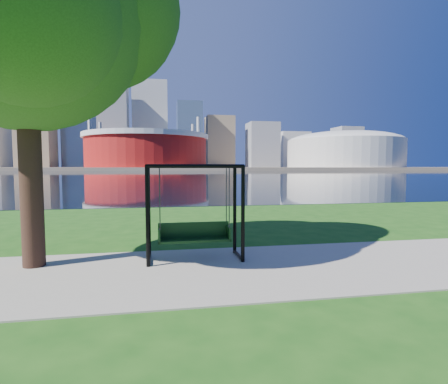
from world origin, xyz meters
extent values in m
plane|color=#1E5114|center=(0.00, 0.00, 0.00)|extent=(900.00, 900.00, 0.00)
cube|color=#9E937F|center=(0.00, -0.50, 0.01)|extent=(120.00, 4.00, 0.03)
cube|color=black|center=(0.00, 102.00, 0.01)|extent=(900.00, 180.00, 0.02)
cube|color=#937F60|center=(0.00, 306.00, 1.00)|extent=(900.00, 228.00, 2.00)
cylinder|color=maroon|center=(-10.00, 235.00, 13.00)|extent=(80.00, 80.00, 22.00)
cylinder|color=silver|center=(-10.00, 235.00, 22.50)|extent=(83.00, 83.00, 3.00)
cylinder|color=silver|center=(22.91, 254.00, 18.00)|extent=(2.00, 2.00, 32.00)
cylinder|color=silver|center=(-42.91, 254.00, 18.00)|extent=(2.00, 2.00, 32.00)
cylinder|color=silver|center=(-42.91, 216.00, 18.00)|extent=(2.00, 2.00, 32.00)
cylinder|color=silver|center=(22.91, 216.00, 18.00)|extent=(2.00, 2.00, 32.00)
cylinder|color=beige|center=(135.00, 235.00, 12.00)|extent=(84.00, 84.00, 20.00)
ellipsoid|color=beige|center=(135.00, 235.00, 21.00)|extent=(84.00, 84.00, 15.12)
cube|color=#998466|center=(-100.00, 300.00, 46.00)|extent=(26.00, 26.00, 88.00)
cube|color=slate|center=(-70.00, 325.00, 49.50)|extent=(30.00, 24.00, 95.00)
cube|color=gray|center=(-40.00, 305.00, 38.00)|extent=(24.00, 24.00, 72.00)
cube|color=silver|center=(-10.00, 335.00, 42.00)|extent=(32.00, 28.00, 80.00)
cube|color=slate|center=(25.00, 310.00, 31.00)|extent=(22.00, 22.00, 58.00)
cube|color=#998466|center=(55.00, 325.00, 26.00)|extent=(26.00, 26.00, 48.00)
cube|color=gray|center=(95.00, 315.00, 23.00)|extent=(28.00, 24.00, 42.00)
cube|color=silver|center=(135.00, 340.00, 20.00)|extent=(30.00, 26.00, 36.00)
cube|color=gray|center=(185.00, 320.00, 22.00)|extent=(24.00, 24.00, 40.00)
cube|color=#998466|center=(225.00, 335.00, 18.00)|extent=(26.00, 26.00, 32.00)
sphere|color=#998466|center=(-100.00, 300.00, 93.50)|extent=(10.00, 10.00, 10.00)
cylinder|color=black|center=(-1.51, 0.01, 1.16)|extent=(0.09, 0.09, 2.32)
cylinder|color=black|center=(0.71, 0.02, 1.16)|extent=(0.09, 0.09, 2.32)
cylinder|color=black|center=(-1.51, 0.91, 1.16)|extent=(0.09, 0.09, 2.32)
cylinder|color=black|center=(0.70, 0.92, 1.16)|extent=(0.09, 0.09, 2.32)
cylinder|color=black|center=(-0.40, 0.01, 2.32)|extent=(2.22, 0.10, 0.09)
cylinder|color=black|center=(-0.40, 0.92, 2.32)|extent=(2.22, 0.10, 0.09)
cylinder|color=black|center=(-1.51, 0.46, 2.32)|extent=(0.09, 0.91, 0.09)
cylinder|color=black|center=(-1.51, 0.46, 0.08)|extent=(0.08, 0.91, 0.07)
cylinder|color=black|center=(0.71, 0.47, 2.32)|extent=(0.09, 0.91, 0.09)
cylinder|color=black|center=(0.71, 0.47, 0.08)|extent=(0.08, 0.91, 0.07)
cube|color=black|center=(-0.40, 0.46, 0.50)|extent=(1.76, 0.46, 0.06)
cube|color=black|center=(-0.40, 0.66, 0.72)|extent=(1.76, 0.06, 0.38)
cube|color=black|center=(-1.25, 0.46, 0.64)|extent=(0.05, 0.45, 0.34)
cube|color=black|center=(0.45, 0.47, 0.64)|extent=(0.05, 0.45, 0.34)
cylinder|color=#2E2E33|center=(-1.23, 0.27, 1.54)|extent=(0.02, 0.02, 1.46)
cylinder|color=#2E2E33|center=(0.43, 0.28, 1.54)|extent=(0.02, 0.02, 1.46)
cylinder|color=#2E2E33|center=(-1.23, 0.65, 1.54)|extent=(0.02, 0.02, 1.46)
cylinder|color=#2E2E33|center=(0.43, 0.65, 1.54)|extent=(0.02, 0.02, 1.46)
cylinder|color=black|center=(-4.08, 0.53, 2.43)|extent=(0.49, 0.49, 4.86)
sphere|color=#274F17|center=(-4.08, 0.53, 5.75)|extent=(5.31, 5.31, 5.31)
sphere|color=#274F17|center=(-2.64, 1.19, 6.19)|extent=(3.98, 3.98, 3.98)
sphere|color=#274F17|center=(-3.64, -0.68, 5.20)|extent=(3.54, 3.54, 3.54)
camera|label=1|loc=(-1.21, -7.99, 2.30)|focal=28.00mm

